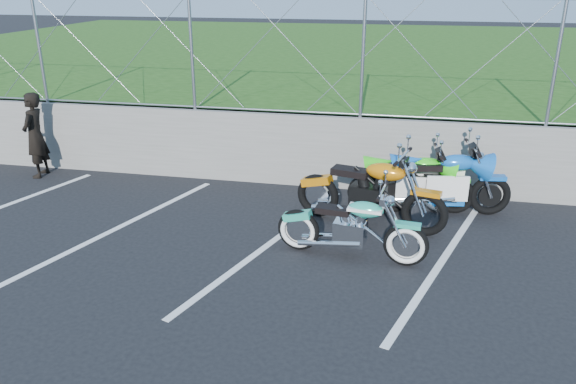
% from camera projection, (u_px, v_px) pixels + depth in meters
% --- Properties ---
extents(ground, '(90.00, 90.00, 0.00)m').
position_uv_depth(ground, '(253.00, 277.00, 7.12)').
color(ground, black).
rests_on(ground, ground).
extents(retaining_wall, '(30.00, 0.22, 1.30)m').
position_uv_depth(retaining_wall, '(303.00, 150.00, 10.08)').
color(retaining_wall, '#63635F').
rests_on(retaining_wall, ground).
extents(grass_field, '(30.00, 20.00, 1.30)m').
position_uv_depth(grass_field, '(355.00, 67.00, 19.22)').
color(grass_field, '#214813').
rests_on(grass_field, ground).
extents(chain_link_fence, '(28.00, 0.03, 2.00)m').
position_uv_depth(chain_link_fence, '(304.00, 56.00, 9.49)').
color(chain_link_fence, gray).
rests_on(chain_link_fence, retaining_wall).
extents(parking_lines, '(18.29, 4.31, 0.01)m').
position_uv_depth(parking_lines, '(355.00, 251.00, 7.80)').
color(parking_lines, silver).
rests_on(parking_lines, ground).
extents(cruiser_turquoise, '(2.06, 0.65, 1.03)m').
position_uv_depth(cruiser_turquoise, '(353.00, 230.00, 7.48)').
color(cruiser_turquoise, black).
rests_on(cruiser_turquoise, ground).
extents(naked_orange, '(2.33, 0.86, 1.18)m').
position_uv_depth(naked_orange, '(372.00, 195.00, 8.42)').
color(naked_orange, black).
rests_on(naked_orange, ground).
extents(sportbike_green, '(2.02, 0.72, 1.05)m').
position_uv_depth(sportbike_green, '(413.00, 185.00, 8.96)').
color(sportbike_green, black).
rests_on(sportbike_green, ground).
extents(sportbike_blue, '(2.18, 0.78, 1.13)m').
position_uv_depth(sportbike_blue, '(444.00, 185.00, 8.86)').
color(sportbike_blue, black).
rests_on(sportbike_blue, ground).
extents(person_standing, '(0.46, 0.63, 1.60)m').
position_uv_depth(person_standing, '(35.00, 135.00, 10.45)').
color(person_standing, black).
rests_on(person_standing, ground).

